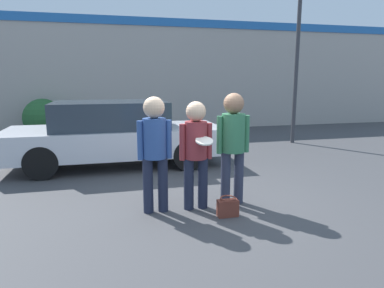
# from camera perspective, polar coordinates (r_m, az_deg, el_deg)

# --- Properties ---
(ground_plane) EXTENTS (56.00, 56.00, 0.00)m
(ground_plane) POSITION_cam_1_polar(r_m,az_deg,el_deg) (5.44, 2.03, -10.26)
(ground_plane) COLOR #3F3F42
(storefront_building) EXTENTS (24.00, 0.22, 4.21)m
(storefront_building) POSITION_cam_1_polar(r_m,az_deg,el_deg) (13.41, -8.14, 11.40)
(storefront_building) COLOR #B2A89E
(storefront_building) RESTS_ON ground
(person_left) EXTENTS (0.50, 0.33, 1.71)m
(person_left) POSITION_cam_1_polar(r_m,az_deg,el_deg) (4.96, -6.24, -0.14)
(person_left) COLOR #1E2338
(person_left) RESTS_ON ground
(person_middle_with_frisbee) EXTENTS (0.50, 0.53, 1.63)m
(person_middle_with_frisbee) POSITION_cam_1_polar(r_m,az_deg,el_deg) (5.08, 0.67, -0.46)
(person_middle_with_frisbee) COLOR #1E2338
(person_middle_with_frisbee) RESTS_ON ground
(person_right) EXTENTS (0.53, 0.36, 1.75)m
(person_right) POSITION_cam_1_polar(r_m,az_deg,el_deg) (5.32, 6.85, 0.93)
(person_right) COLOR #2D3347
(person_right) RESTS_ON ground
(parked_car_near) EXTENTS (4.78, 1.89, 1.47)m
(parked_car_near) POSITION_cam_1_polar(r_m,az_deg,el_deg) (7.98, -12.75, 1.75)
(parked_car_near) COLOR silver
(parked_car_near) RESTS_ON ground
(street_lamp) EXTENTS (1.56, 0.35, 5.89)m
(street_lamp) POSITION_cam_1_polar(r_m,az_deg,el_deg) (11.29, 18.70, 18.80)
(street_lamp) COLOR #38383D
(street_lamp) RESTS_ON ground
(shrub) EXTENTS (1.32, 1.32, 1.32)m
(shrub) POSITION_cam_1_polar(r_m,az_deg,el_deg) (12.73, -23.55, 4.00)
(shrub) COLOR #285B2D
(shrub) RESTS_ON ground
(handbag) EXTENTS (0.30, 0.23, 0.28)m
(handbag) POSITION_cam_1_polar(r_m,az_deg,el_deg) (5.03, 5.98, -10.43)
(handbag) COLOR brown
(handbag) RESTS_ON ground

